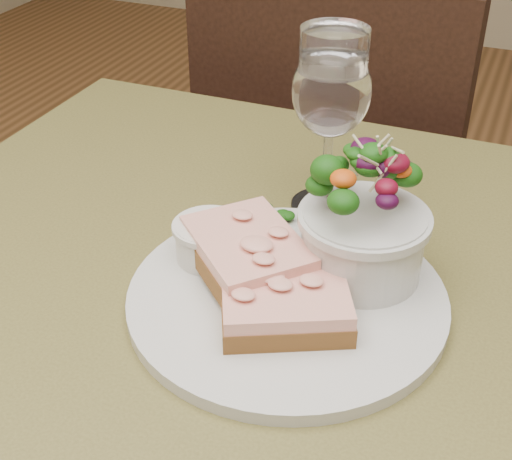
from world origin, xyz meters
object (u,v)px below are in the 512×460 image
at_px(ramekin, 209,239).
at_px(wine_glass, 331,97).
at_px(salad_bowl, 365,215).
at_px(cafe_table, 249,393).
at_px(sandwich_back, 247,252).
at_px(dinner_plate, 287,298).
at_px(sandwich_front, 285,306).
at_px(chair_far, 343,274).

bearing_deg(ramekin, wine_glass, 65.09).
bearing_deg(salad_bowl, wine_glass, 121.18).
bearing_deg(cafe_table, sandwich_back, 114.59).
bearing_deg(salad_bowl, dinner_plate, -133.44).
xyz_separation_m(dinner_plate, salad_bowl, (0.05, 0.05, 0.07)).
relative_size(sandwich_front, wine_glass, 0.71).
xyz_separation_m(cafe_table, dinner_plate, (0.03, 0.02, 0.11)).
relative_size(ramekin, wine_glass, 0.35).
height_order(sandwich_front, wine_glass, wine_glass).
relative_size(cafe_table, wine_glass, 4.57).
distance_m(cafe_table, chair_far, 0.76).
height_order(ramekin, wine_glass, wine_glass).
bearing_deg(cafe_table, salad_bowl, 43.36).
distance_m(dinner_plate, sandwich_front, 0.04).
bearing_deg(dinner_plate, cafe_table, -143.41).
height_order(cafe_table, wine_glass, wine_glass).
xyz_separation_m(chair_far, ramekin, (0.03, -0.63, 0.49)).
distance_m(dinner_plate, sandwich_back, 0.05).
distance_m(dinner_plate, salad_bowl, 0.10).
xyz_separation_m(ramekin, wine_glass, (0.07, 0.14, 0.09)).
bearing_deg(chair_far, cafe_table, 101.65).
bearing_deg(salad_bowl, sandwich_front, -114.15).
height_order(sandwich_front, sandwich_back, sandwich_back).
bearing_deg(chair_far, sandwich_front, 104.61).
distance_m(cafe_table, wine_glass, 0.29).
distance_m(cafe_table, sandwich_front, 0.13).
bearing_deg(dinner_plate, wine_glass, 96.23).
distance_m(chair_far, sandwich_front, 0.84).
distance_m(cafe_table, sandwich_back, 0.14).
relative_size(dinner_plate, sandwich_front, 2.18).
height_order(chair_far, salad_bowl, chair_far).
bearing_deg(wine_glass, sandwich_back, -98.80).
distance_m(cafe_table, dinner_plate, 0.11).
bearing_deg(cafe_table, ramekin, 142.99).
bearing_deg(sandwich_back, chair_far, 138.96).
xyz_separation_m(sandwich_back, ramekin, (-0.04, 0.01, -0.00)).
relative_size(chair_far, wine_glass, 5.14).
height_order(cafe_table, sandwich_back, sandwich_back).
xyz_separation_m(cafe_table, ramekin, (-0.06, 0.04, 0.13)).
bearing_deg(cafe_table, chair_far, 96.97).
distance_m(dinner_plate, wine_glass, 0.20).
bearing_deg(chair_far, wine_glass, 105.29).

